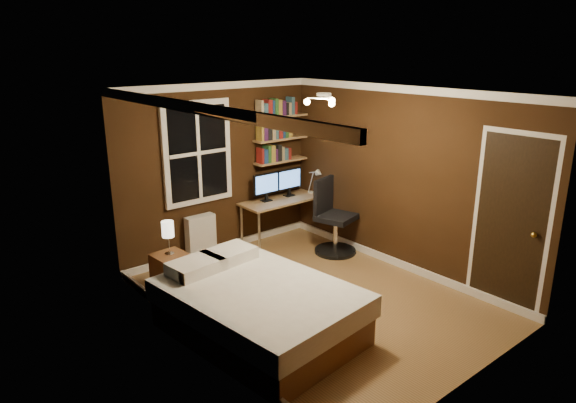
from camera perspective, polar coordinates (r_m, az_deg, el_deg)
floor at (r=6.43m, az=2.91°, el=-10.72°), size 4.20×4.20×0.00m
wall_back at (r=7.58m, az=-7.76°, el=3.54°), size 3.20×0.04×2.50m
wall_left at (r=5.06m, az=-10.36°, el=-3.37°), size 0.04×4.20×2.50m
wall_right at (r=7.11m, az=12.62°, el=2.39°), size 0.04×4.20×2.50m
ceiling at (r=5.72m, az=3.29°, el=12.05°), size 3.20×4.20×0.02m
window at (r=7.31m, az=-10.03°, el=5.35°), size 1.06×0.06×1.46m
door at (r=6.38m, az=23.43°, el=-2.40°), size 0.03×0.82×2.05m
door_knob at (r=6.24m, az=25.66°, el=-3.36°), size 0.06×0.06×0.06m
ceiling_fixture at (r=5.66m, az=3.97°, el=10.97°), size 0.44×0.44×0.18m
bookshelf_lower at (r=8.10m, az=-0.81°, el=4.54°), size 0.92×0.22×0.03m
books_row_lower at (r=8.07m, az=-0.82°, el=5.45°), size 0.54×0.16×0.23m
bookshelf_middle at (r=8.03m, az=-0.82°, el=6.99°), size 0.92×0.22×0.03m
books_row_middle at (r=8.01m, az=-0.83°, el=7.90°), size 0.54×0.16×0.23m
bookshelf_upper at (r=7.98m, az=-0.83°, el=9.46°), size 0.92×0.22×0.03m
books_row_upper at (r=7.96m, az=-0.84°, el=10.39°), size 0.66×0.16×0.23m
bed at (r=5.59m, az=-3.38°, el=-11.78°), size 1.69×2.20×0.70m
nightstand at (r=6.71m, az=-12.89°, el=-7.65°), size 0.42×0.42×0.49m
bedside_lamp at (r=6.53m, az=-13.15°, el=-3.97°), size 0.15×0.15×0.44m
radiator at (r=7.55m, az=-9.66°, el=-3.93°), size 0.44×0.15×0.66m
desk at (r=8.08m, az=-0.48°, el=-0.10°), size 1.44×0.54×0.68m
monitor_left at (r=7.88m, az=-2.42°, el=1.60°), size 0.47×0.12×0.44m
monitor_right at (r=8.16m, az=0.13°, el=2.14°), size 0.47×0.12×0.44m
desk_lamp at (r=8.29m, az=2.94°, el=2.34°), size 0.14×0.32×0.44m
office_chair at (r=7.67m, az=4.97°, el=-2.48°), size 0.62×0.62×1.13m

